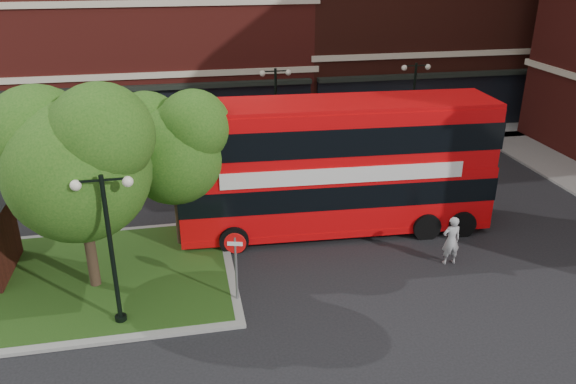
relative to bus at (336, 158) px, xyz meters
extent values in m
plane|color=black|center=(-2.78, -5.27, -3.13)|extent=(120.00, 120.00, 0.00)
cube|color=slate|center=(-2.78, 11.23, -3.07)|extent=(44.00, 3.00, 0.12)
cube|color=maroon|center=(-10.78, 18.73, 3.87)|extent=(26.00, 12.00, 14.00)
cube|color=gray|center=(-10.78, -2.27, -3.07)|extent=(12.60, 7.60, 0.12)
cube|color=#19380F|center=(-10.78, -2.27, -3.06)|extent=(12.00, 7.00, 0.15)
cylinder|color=#2D2116|center=(-9.28, -2.77, -1.17)|extent=(0.36, 0.36, 3.92)
sphere|color=#1D4F13|center=(-9.28, -2.77, 1.21)|extent=(4.60, 4.60, 4.60)
sphere|color=#1D4F13|center=(-10.43, -2.08, 2.12)|extent=(3.45, 3.45, 3.45)
sphere|color=#1D4F13|center=(-8.36, -3.23, 2.47)|extent=(3.22, 3.22, 3.22)
cylinder|color=#2D2116|center=(-6.28, -0.27, -1.39)|extent=(0.36, 0.36, 3.47)
sphere|color=#1D4F13|center=(-6.28, -0.27, 0.71)|extent=(3.80, 3.80, 3.80)
sphere|color=#1D4F13|center=(-7.23, 0.30, 1.52)|extent=(2.85, 2.85, 2.85)
sphere|color=#1D4F13|center=(-5.52, -0.65, 1.83)|extent=(2.66, 2.66, 2.66)
cylinder|color=black|center=(-8.28, -5.07, -0.63)|extent=(0.14, 0.14, 5.00)
cylinder|color=black|center=(-8.28, -5.07, -2.98)|extent=(0.36, 0.36, 0.30)
cube|color=black|center=(-8.28, -5.07, 1.72)|extent=(1.40, 0.06, 0.06)
sphere|color=#F2EACC|center=(-8.98, -5.07, 1.62)|extent=(0.32, 0.32, 0.32)
sphere|color=#F2EACC|center=(-7.58, -5.07, 1.62)|extent=(0.32, 0.32, 0.32)
cylinder|color=black|center=(-0.78, 9.23, -0.63)|extent=(0.14, 0.14, 5.00)
cylinder|color=black|center=(-0.78, 9.23, -2.98)|extent=(0.36, 0.36, 0.30)
cube|color=black|center=(-0.78, 9.23, 1.72)|extent=(1.40, 0.06, 0.06)
sphere|color=#F2EACC|center=(-1.48, 9.23, 1.62)|extent=(0.32, 0.32, 0.32)
sphere|color=#F2EACC|center=(-0.08, 9.23, 1.62)|extent=(0.32, 0.32, 0.32)
cylinder|color=black|center=(7.22, 9.23, -0.63)|extent=(0.14, 0.14, 5.00)
cylinder|color=black|center=(7.22, 9.23, -2.98)|extent=(0.36, 0.36, 0.30)
cube|color=black|center=(7.22, 9.23, 1.72)|extent=(1.40, 0.06, 0.06)
sphere|color=#F2EACC|center=(6.52, 9.23, 1.62)|extent=(0.32, 0.32, 0.32)
sphere|color=#F2EACC|center=(7.92, 9.23, 1.62)|extent=(0.32, 0.32, 0.32)
cube|color=red|center=(0.00, 0.00, -1.43)|extent=(12.63, 3.48, 2.39)
cube|color=red|center=(0.00, 0.00, 0.96)|extent=(12.50, 3.45, 2.39)
cube|color=black|center=(0.00, 0.00, 1.08)|extent=(12.63, 3.48, 1.08)
cube|color=silver|center=(-0.08, -1.45, -0.18)|extent=(9.36, 0.53, 0.62)
imported|color=#9C9B9E|center=(3.44, -3.62, -2.18)|extent=(0.70, 0.46, 1.90)
imported|color=#A9ACB0|center=(-7.65, 9.23, -2.41)|extent=(4.38, 2.08, 1.45)
imported|color=silver|center=(0.22, 10.73, -2.39)|extent=(4.50, 1.58, 1.48)
cylinder|color=slate|center=(-4.58, -4.56, -1.92)|extent=(0.09, 0.09, 2.41)
cylinder|color=red|center=(-4.58, -4.56, -0.94)|extent=(0.69, 0.24, 0.70)
cube|color=white|center=(-4.58, -4.56, -0.94)|extent=(0.49, 0.17, 0.13)
camera|label=1|loc=(-6.03, -20.30, 7.59)|focal=35.00mm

